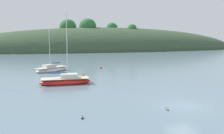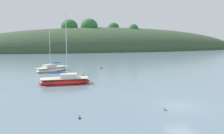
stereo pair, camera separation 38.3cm
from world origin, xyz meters
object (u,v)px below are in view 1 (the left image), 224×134
Objects in this scene: mooring_buoy_channel at (101,68)px; duck_trailing at (82,118)px; sailboat_teal_outer at (66,81)px; mooring_buoy_outer at (83,76)px; sailboat_black_sloop at (51,69)px; duck_lone_left at (167,109)px.

mooring_buoy_channel is 1.30× the size of duck_trailing.
sailboat_teal_outer is 18.16× the size of mooring_buoy_channel.
mooring_buoy_outer reaches higher than duck_trailing.
mooring_buoy_outer is at bearing -59.33° from sailboat_black_sloop.
duck_lone_left is (7.49, -27.24, -0.35)m from sailboat_black_sloop.
sailboat_teal_outer reaches higher than sailboat_black_sloop.
sailboat_teal_outer is 6.61m from mooring_buoy_outer.
duck_lone_left is at bearing -81.01° from mooring_buoy_outer.
mooring_buoy_channel is 9.97m from mooring_buoy_outer.
mooring_buoy_outer is at bearing 58.10° from sailboat_teal_outer.
sailboat_black_sloop is 0.80× the size of sailboat_teal_outer.
sailboat_teal_outer is (0.85, -12.91, 0.01)m from sailboat_black_sloop.
duck_trailing is at bearing -92.54° from sailboat_teal_outer.
sailboat_teal_outer is at bearing 87.46° from duck_trailing.
sailboat_teal_outer is 15.79m from duck_lone_left.
mooring_buoy_channel is 1.27× the size of duck_lone_left.
duck_lone_left is at bearing -65.12° from sailboat_teal_outer.
duck_trailing is (-4.12, -19.73, -0.07)m from mooring_buoy_outer.
sailboat_black_sloop reaches higher than mooring_buoy_channel.
duck_trailing is 0.98× the size of duck_lone_left.
mooring_buoy_channel is 29.67m from duck_trailing.
sailboat_black_sloop reaches higher than mooring_buoy_outer.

